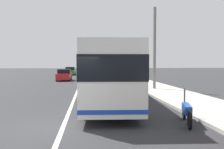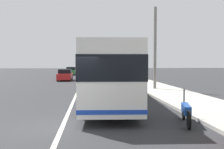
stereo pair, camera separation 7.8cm
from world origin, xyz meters
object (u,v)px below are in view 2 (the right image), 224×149
Objects in this scene: car_far_distant at (65,75)px; car_oncoming at (97,73)px; motorcycle_mid_row at (186,111)px; utility_pole at (155,49)px; car_ahead_same_lane at (71,71)px; car_behind_bus at (95,71)px; coach_bus at (109,72)px.

car_far_distant reaches higher than car_oncoming.
utility_pole is at bearing 5.54° from motorcycle_mid_row.
car_ahead_same_lane is (39.65, 7.16, 0.28)m from motorcycle_mid_row.
car_behind_bus is 1.11× the size of car_ahead_same_lane.
car_behind_bus is (39.98, -0.20, -1.09)m from coach_bus.
car_oncoming is 21.89m from utility_pole.
car_far_distant is (19.01, 4.33, -1.08)m from coach_bus.
coach_bus is at bearing -178.11° from car_oncoming.
car_oncoming is at bearing 11.37° from utility_pole.
car_behind_bus is at bearing 17.98° from motorcycle_mid_row.
car_far_distant is 0.61× the size of utility_pole.
coach_bus is 2.79× the size of car_oncoming.
car_ahead_same_lane is at bearing 135.71° from car_behind_bus.
utility_pole is at bearing -166.39° from car_oncoming.
car_behind_bus is at bearing 2.09° from car_oncoming.
car_far_distant is at bearing 165.62° from car_behind_bus.
motorcycle_mid_row is at bearing 12.97° from car_ahead_same_lane.
car_far_distant is 9.88m from car_oncoming.
utility_pole is (-21.28, -4.28, 2.81)m from car_oncoming.
coach_bus is 2.67× the size of car_ahead_same_lane.
coach_bus is 19.52m from car_far_distant.
utility_pole is (-28.08, -9.10, 2.75)m from car_ahead_same_lane.
utility_pole reaches higher than car_ahead_same_lane.
coach_bus reaches higher than car_behind_bus.
car_ahead_same_lane is (34.61, 4.65, -1.02)m from coach_bus.
car_far_distant is 1.01× the size of car_ahead_same_lane.
car_far_distant is at bearing 3.89° from car_ahead_same_lane.
coach_bus reaches higher than car_ahead_same_lane.
coach_bus reaches higher than motorcycle_mid_row.
car_ahead_same_lane is 1.04× the size of car_oncoming.
car_behind_bus is at bearing 140.61° from car_ahead_same_lane.
motorcycle_mid_row is 25.01m from car_far_distant.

